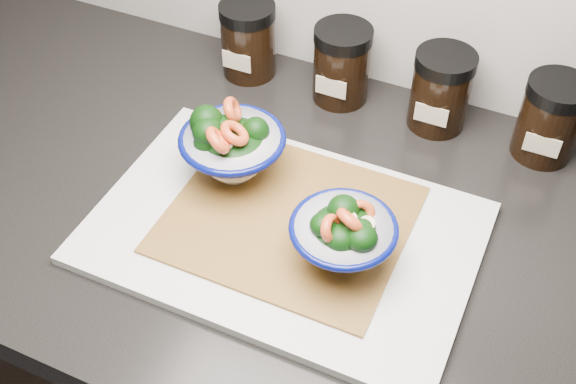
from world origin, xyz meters
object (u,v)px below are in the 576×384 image
at_px(bowl_left, 231,146).
at_px(spice_jar_d, 550,119).
at_px(spice_jar_b, 342,64).
at_px(spice_jar_c, 441,90).
at_px(bowl_right, 343,236).
at_px(spice_jar_a, 248,40).
at_px(cutting_board, 284,233).

distance_m(bowl_left, spice_jar_d, 0.41).
height_order(spice_jar_b, spice_jar_d, same).
xyz_separation_m(bowl_left, spice_jar_b, (0.06, 0.22, -0.00)).
bearing_deg(spice_jar_c, bowl_left, -132.58).
relative_size(bowl_left, spice_jar_c, 1.18).
distance_m(bowl_right, spice_jar_c, 0.30).
distance_m(bowl_left, bowl_right, 0.19).
bearing_deg(spice_jar_d, spice_jar_c, 180.00).
bearing_deg(bowl_left, spice_jar_c, 47.42).
height_order(spice_jar_c, spice_jar_d, same).
bearing_deg(bowl_right, spice_jar_c, 85.29).
bearing_deg(spice_jar_a, cutting_board, -56.34).
distance_m(bowl_right, spice_jar_a, 0.40).
xyz_separation_m(spice_jar_b, spice_jar_c, (0.14, 0.00, 0.00)).
relative_size(bowl_right, spice_jar_d, 1.07).
bearing_deg(spice_jar_b, spice_jar_c, 0.00).
height_order(bowl_right, spice_jar_a, spice_jar_a).
bearing_deg(spice_jar_a, spice_jar_b, 0.00).
bearing_deg(spice_jar_d, bowl_left, -147.62).
distance_m(cutting_board, bowl_right, 0.09).
bearing_deg(bowl_right, spice_jar_b, 111.96).
relative_size(cutting_board, bowl_right, 3.72).
height_order(cutting_board, spice_jar_c, spice_jar_c).
relative_size(bowl_left, spice_jar_d, 1.18).
xyz_separation_m(cutting_board, spice_jar_a, (-0.19, 0.28, 0.05)).
relative_size(spice_jar_a, spice_jar_b, 1.00).
relative_size(bowl_right, spice_jar_c, 1.07).
height_order(spice_jar_b, spice_jar_c, same).
xyz_separation_m(cutting_board, spice_jar_b, (-0.04, 0.28, 0.05)).
relative_size(cutting_board, spice_jar_c, 3.98).
xyz_separation_m(spice_jar_a, spice_jar_d, (0.44, 0.00, 0.00)).
distance_m(spice_jar_a, spice_jar_d, 0.44).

